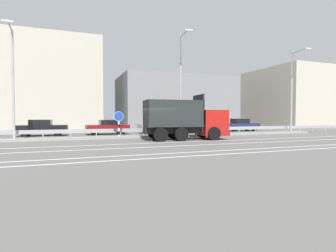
{
  "coord_description": "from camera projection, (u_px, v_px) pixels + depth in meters",
  "views": [
    {
      "loc": [
        -6.17,
        -19.32,
        1.88
      ],
      "look_at": [
        1.51,
        1.41,
        1.05
      ],
      "focal_mm": 28.0,
      "sensor_mm": 36.0,
      "label": 1
    }
  ],
  "objects": [
    {
      "name": "street_lamp_3",
      "position": [
        293.0,
        88.0,
        28.61
      ],
      "size": [
        0.71,
        2.38,
        8.97
      ],
      "color": "#ADADB2",
      "rests_on": "ground_plane"
    },
    {
      "name": "parked_car_6",
      "position": [
        200.0,
        126.0,
        30.78
      ],
      "size": [
        4.42,
        2.13,
        1.39
      ],
      "rotation": [
        0.0,
        0.0,
        -1.55
      ],
      "color": "#335B33",
      "rests_on": "ground_plane"
    },
    {
      "name": "parked_car_4",
      "position": [
        108.0,
        127.0,
        27.06
      ],
      "size": [
        4.38,
        2.14,
        1.5
      ],
      "rotation": [
        0.0,
        0.0,
        1.62
      ],
      "color": "maroon",
      "rests_on": "ground_plane"
    },
    {
      "name": "parked_car_5",
      "position": [
        159.0,
        126.0,
        28.8
      ],
      "size": [
        4.36,
        2.16,
        1.56
      ],
      "rotation": [
        0.0,
        0.0,
        1.61
      ],
      "color": "#A3A3A8",
      "rests_on": "ground_plane"
    },
    {
      "name": "lane_strip_1",
      "position": [
        209.0,
        145.0,
        17.28
      ],
      "size": [
        67.06,
        0.16,
        0.01
      ],
      "primitive_type": "cube",
      "color": "silver",
      "rests_on": "ground_plane"
    },
    {
      "name": "median_road_sign",
      "position": [
        119.0,
        124.0,
        22.19
      ],
      "size": [
        0.83,
        0.16,
        2.28
      ],
      "color": "white",
      "rests_on": "ground_plane"
    },
    {
      "name": "ground_plane",
      "position": [
        156.0,
        140.0,
        20.32
      ],
      "size": [
        320.0,
        320.0,
        0.0
      ],
      "primitive_type": "plane",
      "color": "#605E5B"
    },
    {
      "name": "background_building_0",
      "position": [
        27.0,
        84.0,
        41.13
      ],
      "size": [
        21.82,
        13.03,
        13.87
      ],
      "primitive_type": "cube",
      "color": "beige",
      "rests_on": "ground_plane"
    },
    {
      "name": "street_lamp_1",
      "position": [
        13.0,
        78.0,
        19.21
      ],
      "size": [
        0.71,
        2.68,
        8.3
      ],
      "color": "#ADADB2",
      "rests_on": "ground_plane"
    },
    {
      "name": "parked_car_3",
      "position": [
        42.0,
        128.0,
        25.01
      ],
      "size": [
        4.61,
        2.03,
        1.55
      ],
      "rotation": [
        0.0,
        0.0,
        -1.64
      ],
      "color": "black",
      "rests_on": "ground_plane"
    },
    {
      "name": "background_building_1",
      "position": [
        174.0,
        103.0,
        46.85
      ],
      "size": [
        19.21,
        11.84,
        8.63
      ],
      "primitive_type": "cube",
      "color": "gray",
      "rests_on": "ground_plane"
    },
    {
      "name": "median_island",
      "position": [
        146.0,
        136.0,
        23.06
      ],
      "size": [
        36.88,
        1.1,
        0.18
      ],
      "primitive_type": "cube",
      "color": "gray",
      "rests_on": "ground_plane"
    },
    {
      "name": "lane_strip_0",
      "position": [
        195.0,
        142.0,
        19.35
      ],
      "size": [
        67.06,
        0.16,
        0.01
      ],
      "primitive_type": "cube",
      "color": "silver",
      "rests_on": "ground_plane"
    },
    {
      "name": "median_guardrail",
      "position": [
        143.0,
        130.0,
        23.89
      ],
      "size": [
        67.06,
        0.09,
        0.78
      ],
      "color": "#9EA0A5",
      "rests_on": "ground_plane"
    },
    {
      "name": "street_lamp_2",
      "position": [
        181.0,
        80.0,
        23.68
      ],
      "size": [
        0.71,
        2.28,
        9.24
      ],
      "color": "#ADADB2",
      "rests_on": "ground_plane"
    },
    {
      "name": "background_building_2",
      "position": [
        307.0,
        98.0,
        53.69
      ],
      "size": [
        21.53,
        15.01,
        11.03
      ],
      "primitive_type": "cube",
      "color": "beige",
      "rests_on": "ground_plane"
    },
    {
      "name": "dump_truck",
      "position": [
        194.0,
        124.0,
        21.19
      ],
      "size": [
        6.84,
        3.17,
        3.6
      ],
      "rotation": [
        0.0,
        0.0,
        -1.67
      ],
      "color": "red",
      "rests_on": "ground_plane"
    },
    {
      "name": "lane_strip_3",
      "position": [
        249.0,
        153.0,
        13.44
      ],
      "size": [
        67.06,
        0.16,
        0.01
      ],
      "primitive_type": "cube",
      "color": "silver",
      "rests_on": "ground_plane"
    },
    {
      "name": "parked_car_7",
      "position": [
        241.0,
        125.0,
        33.05
      ],
      "size": [
        4.58,
        2.17,
        1.57
      ],
      "rotation": [
        0.0,
        0.0,
        -1.65
      ],
      "color": "navy",
      "rests_on": "ground_plane"
    },
    {
      "name": "lane_strip_2",
      "position": [
        235.0,
        150.0,
        14.56
      ],
      "size": [
        67.06,
        0.16,
        0.01
      ],
      "primitive_type": "cube",
      "color": "silver",
      "rests_on": "ground_plane"
    }
  ]
}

